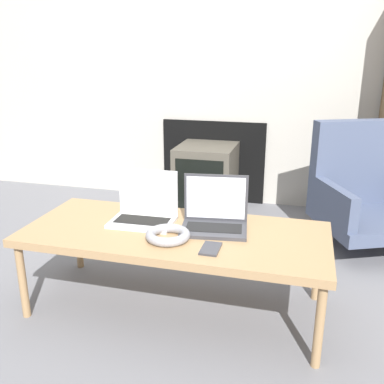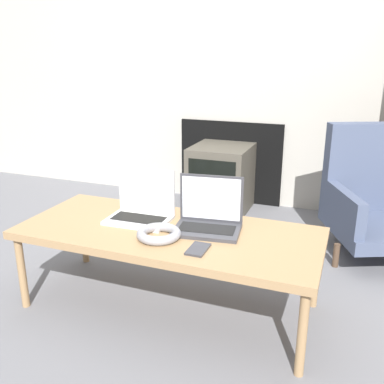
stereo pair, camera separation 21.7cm
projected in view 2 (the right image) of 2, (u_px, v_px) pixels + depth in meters
name	position (u px, v px, depth m)	size (l,w,h in m)	color
ground_plane	(159.00, 319.00, 1.96)	(14.00, 14.00, 0.00)	slate
wall_back	(258.00, 35.00, 3.12)	(7.00, 0.08, 2.60)	#ADA89E
table	(168.00, 236.00, 1.94)	(1.37, 0.58, 0.40)	#9E7A51
laptop_left	(142.00, 208.00, 2.05)	(0.30, 0.21, 0.24)	silver
laptop_right	(209.00, 217.00, 1.93)	(0.32, 0.24, 0.24)	#38383D
headphones	(158.00, 234.00, 1.84)	(0.19, 0.19, 0.04)	gray
phone	(198.00, 249.00, 1.73)	(0.07, 0.12, 0.01)	#333338
tv	(221.00, 179.00, 3.25)	(0.43, 0.47, 0.50)	#4C473D
armchair	(378.00, 197.00, 2.56)	(0.75, 0.76, 0.76)	#47516B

